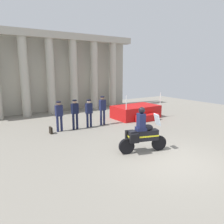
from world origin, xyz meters
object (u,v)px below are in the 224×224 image
(reviewing_stand, at_px, (136,112))
(officer_in_row_1, at_px, (75,112))
(officer_in_row_2, at_px, (89,111))
(officer_in_row_3, at_px, (102,108))
(motorcycle_with_rider, at_px, (142,134))
(briefcase_on_ground, at_px, (51,130))
(officer_in_row_0, at_px, (59,114))

(reviewing_stand, height_order, officer_in_row_1, reviewing_stand)
(officer_in_row_2, xyz_separation_m, officer_in_row_3, (0.94, 0.03, 0.08))
(officer_in_row_3, bearing_deg, officer_in_row_2, -1.97)
(officer_in_row_3, height_order, motorcycle_with_rider, motorcycle_with_rider)
(briefcase_on_ground, bearing_deg, reviewing_stand, 3.88)
(reviewing_stand, distance_m, officer_in_row_2, 3.97)
(officer_in_row_0, relative_size, briefcase_on_ground, 4.64)
(officer_in_row_2, relative_size, officer_in_row_3, 0.93)
(officer_in_row_0, bearing_deg, reviewing_stand, 178.77)
(reviewing_stand, bearing_deg, officer_in_row_3, -173.34)
(motorcycle_with_rider, bearing_deg, officer_in_row_0, 127.32)
(officer_in_row_1, distance_m, officer_in_row_3, 1.82)
(reviewing_stand, bearing_deg, briefcase_on_ground, -176.12)
(officer_in_row_2, relative_size, briefcase_on_ground, 4.55)
(officer_in_row_0, distance_m, officer_in_row_3, 2.71)
(officer_in_row_2, bearing_deg, motorcycle_with_rider, 85.79)
(reviewing_stand, relative_size, officer_in_row_0, 1.89)
(officer_in_row_2, distance_m, motorcycle_with_rider, 4.68)
(officer_in_row_0, distance_m, briefcase_on_ground, 0.99)
(officer_in_row_0, bearing_deg, officer_in_row_1, 169.34)
(reviewing_stand, distance_m, briefcase_on_ground, 6.25)
(reviewing_stand, bearing_deg, officer_in_row_0, -177.25)
(officer_in_row_1, distance_m, officer_in_row_2, 0.88)
(officer_in_row_0, height_order, officer_in_row_3, officer_in_row_3)
(motorcycle_with_rider, bearing_deg, officer_in_row_1, 117.67)
(officer_in_row_1, height_order, motorcycle_with_rider, motorcycle_with_rider)
(officer_in_row_3, bearing_deg, briefcase_on_ground, -2.66)
(reviewing_stand, xyz_separation_m, officer_in_row_1, (-4.79, -0.38, 0.59))
(reviewing_stand, bearing_deg, officer_in_row_2, -174.45)
(officer_in_row_1, height_order, officer_in_row_2, officer_in_row_1)
(officer_in_row_0, bearing_deg, officer_in_row_3, 174.44)
(officer_in_row_2, bearing_deg, briefcase_on_ground, -2.94)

